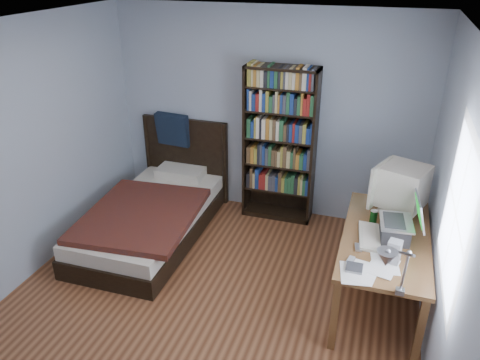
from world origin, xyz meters
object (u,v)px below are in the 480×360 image
(laptop, at_px, (398,227))
(desk_lamp, at_px, (390,262))
(soda_can, at_px, (374,217))
(crt_monitor, at_px, (400,186))
(bookshelf, at_px, (280,145))
(bed, at_px, (155,212))
(keyboard, at_px, (369,237))
(speaker, at_px, (394,252))
(desk, at_px, (384,241))

(laptop, distance_m, desk_lamp, 1.22)
(desk_lamp, bearing_deg, soda_can, 95.36)
(crt_monitor, xyz_separation_m, bookshelf, (-1.37, 0.83, -0.07))
(bed, bearing_deg, bookshelf, 32.42)
(soda_can, relative_size, bookshelf, 0.06)
(bed, bearing_deg, soda_can, -6.63)
(crt_monitor, distance_m, keyboard, 0.65)
(desk_lamp, xyz_separation_m, keyboard, (-0.14, 1.09, -0.51))
(keyboard, distance_m, soda_can, 0.29)
(desk_lamp, bearing_deg, bed, 147.20)
(speaker, xyz_separation_m, soda_can, (-0.19, 0.60, -0.04))
(bookshelf, bearing_deg, desk_lamp, -62.33)
(keyboard, bearing_deg, bed, 160.80)
(desk_lamp, xyz_separation_m, bookshelf, (-1.30, 2.48, -0.31))
(crt_monitor, xyz_separation_m, bed, (-2.65, 0.02, -0.76))
(desk_lamp, relative_size, soda_can, 5.42)
(keyboard, bearing_deg, soda_can, 81.58)
(speaker, distance_m, soda_can, 0.63)
(desk, relative_size, desk_lamp, 2.37)
(soda_can, distance_m, bed, 2.52)
(desk, bearing_deg, bookshelf, 145.88)
(laptop, bearing_deg, desk, 100.16)
(desk_lamp, distance_m, speaker, 0.89)
(desk, xyz_separation_m, desk_lamp, (-0.00, -1.60, 0.84))
(desk_lamp, height_order, speaker, desk_lamp)
(bed, bearing_deg, keyboard, -13.23)
(laptop, height_order, keyboard, laptop)
(laptop, height_order, soda_can, laptop)
(desk_lamp, bearing_deg, speaker, 85.39)
(keyboard, bearing_deg, bookshelf, 123.86)
(speaker, bearing_deg, soda_can, 119.85)
(crt_monitor, bearing_deg, desk_lamp, -92.43)
(soda_can, relative_size, bed, 0.05)
(desk_lamp, height_order, bookshelf, bookshelf)
(laptop, xyz_separation_m, speaker, (-0.02, -0.37, -0.02))
(bookshelf, bearing_deg, keyboard, -50.17)
(desk_lamp, bearing_deg, laptop, 85.89)
(laptop, distance_m, keyboard, 0.25)
(bed, bearing_deg, crt_monitor, -0.37)
(desk, xyz_separation_m, crt_monitor, (0.07, 0.05, 0.60))
(crt_monitor, relative_size, bookshelf, 0.30)
(laptop, relative_size, bed, 0.20)
(soda_can, xyz_separation_m, bed, (-2.45, 0.28, -0.54))
(bookshelf, xyz_separation_m, bed, (-1.28, -0.81, -0.69))
(desk, xyz_separation_m, soda_can, (-0.13, -0.22, 0.38))
(crt_monitor, xyz_separation_m, soda_can, (-0.20, -0.27, -0.22))
(crt_monitor, distance_m, laptop, 0.53)
(crt_monitor, bearing_deg, laptop, -88.59)
(keyboard, bearing_deg, desk, 68.29)
(soda_can, distance_m, bookshelf, 1.61)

